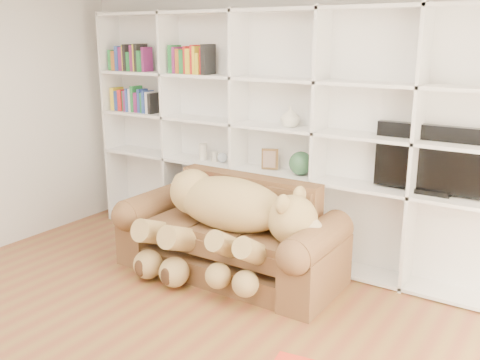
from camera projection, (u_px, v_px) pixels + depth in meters
The scene contains 12 objects.
wall_back at pixel (288, 119), 5.24m from camera, with size 5.00×0.02×2.70m, color silver.
bookshelf at pixel (259, 124), 5.27m from camera, with size 4.43×0.35×2.40m.
sofa at pixel (231, 239), 4.94m from camera, with size 2.06×0.89×0.87m.
teddy_bear at pixel (225, 216), 4.69m from camera, with size 1.61×0.87×0.93m.
throw_pillow at pixel (203, 195), 5.20m from camera, with size 0.40×0.13×0.40m, color #57100F.
tv at pixel (434, 160), 4.41m from camera, with size 0.98×0.18×0.58m.
picture_frame at pixel (270, 159), 5.22m from camera, with size 0.16×0.03×0.20m, color #543B1D.
green_vase at pixel (301, 163), 5.05m from camera, with size 0.23×0.23×0.23m, color #2E5A3B.
figurine_tall at pixel (203, 152), 5.66m from camera, with size 0.09×0.09×0.18m, color beige.
figurine_short at pixel (215, 157), 5.59m from camera, with size 0.06×0.06×0.11m, color beige.
snow_globe at pixel (222, 158), 5.54m from camera, with size 0.11×0.11×0.11m, color silver.
shelf_vase at pixel (290, 116), 5.00m from camera, with size 0.19×0.19×0.19m, color silver.
Camera 1 is at (2.47, -2.12, 2.14)m, focal length 40.00 mm.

